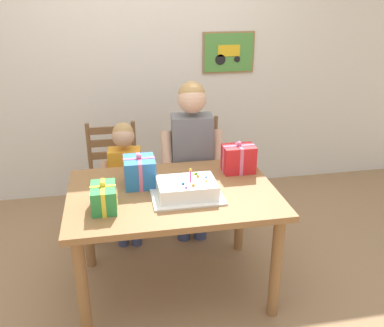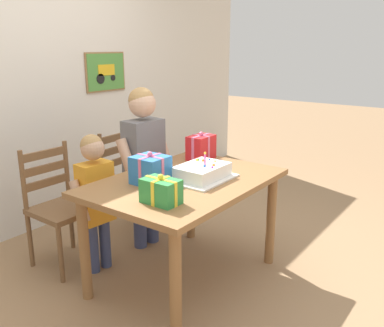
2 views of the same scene
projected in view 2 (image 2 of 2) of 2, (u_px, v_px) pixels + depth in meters
name	position (u px, v px, depth m)	size (l,w,h in m)	color
ground_plane	(185.00, 278.00, 3.05)	(20.00, 20.00, 0.00)	#997551
back_wall	(34.00, 86.00, 3.66)	(6.40, 0.11, 2.60)	silver
dining_table	(185.00, 194.00, 2.88)	(1.33, 0.92, 0.76)	olive
birthday_cake	(202.00, 172.00, 2.84)	(0.44, 0.34, 0.19)	white
gift_box_red_large	(161.00, 191.00, 2.41)	(0.15, 0.23, 0.18)	#2D8E42
gift_box_beside_cake	(150.00, 170.00, 2.75)	(0.21, 0.22, 0.22)	#286BB7
gift_box_corner_small	(201.00, 147.00, 3.34)	(0.23, 0.16, 0.23)	red
chair_left	(60.00, 206.00, 3.16)	(0.42, 0.42, 0.92)	brown
chair_right	(130.00, 182.00, 3.73)	(0.45, 0.45, 0.92)	brown
child_older	(144.00, 152.00, 3.37)	(0.50, 0.29, 1.33)	#38426B
child_younger	(95.00, 190.00, 3.01)	(0.39, 0.23, 1.05)	#38426B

